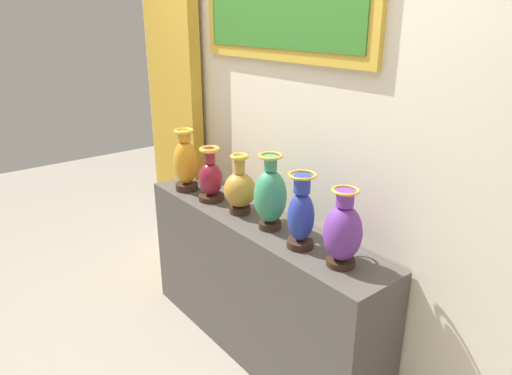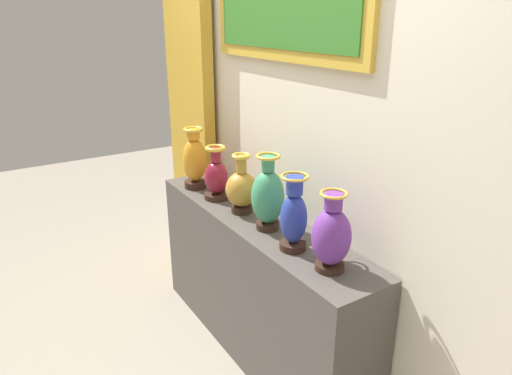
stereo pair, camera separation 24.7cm
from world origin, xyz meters
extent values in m
plane|color=gray|center=(0.00, 0.00, 0.00)|extent=(9.16, 9.16, 0.00)
cube|color=#4C4742|center=(0.00, 0.00, 0.43)|extent=(1.72, 0.36, 0.85)
cube|color=beige|center=(0.00, 0.24, 1.57)|extent=(3.16, 0.10, 3.15)
cube|color=gold|center=(-1.06, 0.12, 1.16)|extent=(0.59, 0.08, 2.33)
cylinder|color=#382319|center=(-0.63, -0.06, 0.87)|extent=(0.14, 0.14, 0.04)
ellipsoid|color=orange|center=(-0.63, -0.06, 1.03)|extent=(0.15, 0.15, 0.28)
cylinder|color=orange|center=(-0.63, -0.06, 1.20)|extent=(0.08, 0.08, 0.06)
torus|color=gold|center=(-0.63, -0.06, 1.23)|extent=(0.12, 0.12, 0.02)
cylinder|color=#382319|center=(-0.39, -0.04, 0.87)|extent=(0.15, 0.15, 0.03)
ellipsoid|color=maroon|center=(-0.39, -0.04, 0.98)|extent=(0.15, 0.15, 0.20)
cylinder|color=maroon|center=(-0.39, -0.04, 1.13)|extent=(0.06, 0.06, 0.08)
torus|color=gold|center=(-0.39, -0.04, 1.17)|extent=(0.12, 0.12, 0.02)
cylinder|color=#382319|center=(-0.12, -0.02, 0.87)|extent=(0.12, 0.12, 0.04)
ellipsoid|color=#B27F2D|center=(-0.12, -0.02, 0.99)|extent=(0.18, 0.18, 0.20)
cylinder|color=#B27F2D|center=(-0.12, -0.02, 1.14)|extent=(0.06, 0.06, 0.09)
torus|color=gold|center=(-0.12, -0.02, 1.18)|extent=(0.10, 0.10, 0.02)
cylinder|color=#382319|center=(0.14, -0.01, 0.87)|extent=(0.12, 0.12, 0.04)
ellipsoid|color=#388C60|center=(0.14, -0.01, 1.03)|extent=(0.17, 0.17, 0.28)
cylinder|color=#388C60|center=(0.14, -0.01, 1.21)|extent=(0.07, 0.07, 0.08)
torus|color=gold|center=(0.14, -0.01, 1.25)|extent=(0.12, 0.12, 0.02)
cylinder|color=#382319|center=(0.39, -0.04, 0.87)|extent=(0.13, 0.13, 0.04)
ellipsoid|color=#263899|center=(0.39, -0.04, 1.01)|extent=(0.13, 0.13, 0.24)
cylinder|color=#263899|center=(0.39, -0.04, 1.17)|extent=(0.08, 0.08, 0.08)
torus|color=gold|center=(0.39, -0.04, 1.22)|extent=(0.13, 0.13, 0.01)
cylinder|color=#382319|center=(0.62, -0.01, 0.87)|extent=(0.13, 0.13, 0.03)
ellipsoid|color=#6B3393|center=(0.62, -0.01, 1.01)|extent=(0.17, 0.17, 0.26)
cylinder|color=#6B3393|center=(0.62, -0.01, 1.17)|extent=(0.08, 0.08, 0.07)
torus|color=gold|center=(0.62, -0.01, 1.21)|extent=(0.12, 0.12, 0.01)
camera|label=1|loc=(1.81, -1.44, 1.90)|focal=32.54mm
camera|label=2|loc=(1.96, -1.24, 1.90)|focal=32.54mm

